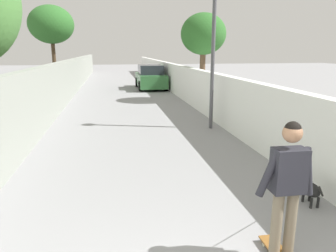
# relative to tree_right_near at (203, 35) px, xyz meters

# --- Properties ---
(ground_plane) EXTENTS (80.00, 80.00, 0.00)m
(ground_plane) POSITION_rel_tree_right_near_xyz_m (1.00, 3.65, -3.19)
(ground_plane) COLOR gray
(wall_left) EXTENTS (48.00, 0.30, 1.98)m
(wall_left) POSITION_rel_tree_right_near_xyz_m (-1.00, 6.62, -2.20)
(wall_left) COLOR #999E93
(wall_left) RESTS_ON ground
(fence_right) EXTENTS (48.00, 0.30, 1.69)m
(fence_right) POSITION_rel_tree_right_near_xyz_m (-1.00, 0.69, -2.35)
(fence_right) COLOR white
(fence_right) RESTS_ON ground
(tree_right_near) EXTENTS (2.15, 2.15, 4.20)m
(tree_right_near) POSITION_rel_tree_right_near_xyz_m (0.00, 0.00, 0.00)
(tree_right_near) COLOR brown
(tree_right_near) RESTS_ON ground
(tree_left_mid) EXTENTS (2.72, 2.72, 5.14)m
(tree_left_mid) POSITION_rel_tree_right_near_xyz_m (6.00, 7.86, 0.78)
(tree_left_mid) COLOR #473523
(tree_left_mid) RESTS_ON ground
(lamp_post) EXTENTS (0.36, 0.36, 4.70)m
(lamp_post) POSITION_rel_tree_right_near_xyz_m (-5.28, 1.24, -0.01)
(lamp_post) COLOR #4C4C51
(lamp_post) RESTS_ON ground
(person_skateboarder) EXTENTS (0.23, 0.71, 1.66)m
(person_skateboarder) POSITION_rel_tree_right_near_xyz_m (-11.76, 2.43, -2.14)
(person_skateboarder) COLOR #726651
(person_skateboarder) RESTS_ON skateboard
(dog) EXTENTS (1.52, 1.34, 1.06)m
(dog) POSITION_rel_tree_right_near_xyz_m (-10.53, 1.22, -2.92)
(dog) COLOR black
(dog) RESTS_ON ground
(car_near) EXTENTS (3.85, 1.80, 1.54)m
(car_near) POSITION_rel_tree_right_near_xyz_m (5.66, 1.84, -2.48)
(car_near) COLOR #336B38
(car_near) RESTS_ON ground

